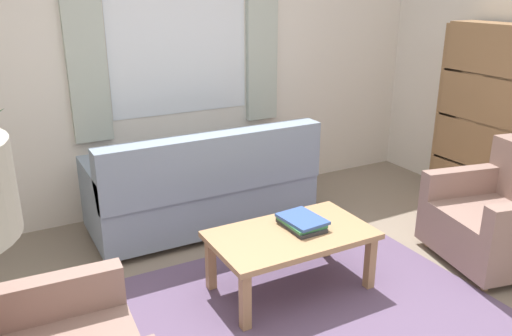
{
  "coord_description": "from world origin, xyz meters",
  "views": [
    {
      "loc": [
        -1.66,
        -2.3,
        2.03
      ],
      "look_at": [
        -0.03,
        0.7,
        0.82
      ],
      "focal_mm": 36.34,
      "sensor_mm": 36.0,
      "label": 1
    }
  ],
  "objects_px": {
    "coffee_table": "(291,240)",
    "bookshelf": "(485,130)",
    "couch": "(204,189)",
    "armchair_right": "(503,218)",
    "book_stack_on_table": "(302,222)"
  },
  "relations": [
    {
      "from": "couch",
      "to": "coffee_table",
      "type": "bearing_deg",
      "value": 96.75
    },
    {
      "from": "couch",
      "to": "armchair_right",
      "type": "relative_size",
      "value": 1.92
    },
    {
      "from": "couch",
      "to": "armchair_right",
      "type": "xyz_separation_m",
      "value": [
        1.78,
        -1.6,
        -0.01
      ]
    },
    {
      "from": "coffee_table",
      "to": "book_stack_on_table",
      "type": "distance_m",
      "value": 0.15
    },
    {
      "from": "armchair_right",
      "to": "book_stack_on_table",
      "type": "bearing_deg",
      "value": -94.63
    },
    {
      "from": "book_stack_on_table",
      "to": "bookshelf",
      "type": "distance_m",
      "value": 2.22
    },
    {
      "from": "armchair_right",
      "to": "couch",
      "type": "bearing_deg",
      "value": -120.02
    },
    {
      "from": "couch",
      "to": "armchair_right",
      "type": "height_order",
      "value": "couch"
    },
    {
      "from": "coffee_table",
      "to": "bookshelf",
      "type": "distance_m",
      "value": 2.34
    },
    {
      "from": "book_stack_on_table",
      "to": "coffee_table",
      "type": "bearing_deg",
      "value": -160.38
    },
    {
      "from": "couch",
      "to": "bookshelf",
      "type": "xyz_separation_m",
      "value": [
        2.42,
        -0.85,
        0.41
      ]
    },
    {
      "from": "armchair_right",
      "to": "bookshelf",
      "type": "bearing_deg",
      "value": 151.11
    },
    {
      "from": "coffee_table",
      "to": "bookshelf",
      "type": "height_order",
      "value": "bookshelf"
    },
    {
      "from": "couch",
      "to": "book_stack_on_table",
      "type": "distance_m",
      "value": 1.17
    },
    {
      "from": "couch",
      "to": "book_stack_on_table",
      "type": "xyz_separation_m",
      "value": [
        0.25,
        -1.14,
        0.11
      ]
    }
  ]
}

